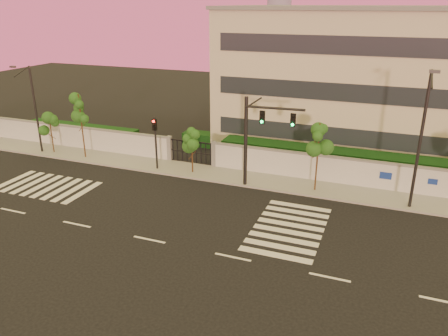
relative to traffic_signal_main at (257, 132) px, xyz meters
The scene contains 14 objects.
ground 10.67m from the traffic_signal_main, 110.04° to the right, with size 120.00×120.00×0.00m, color black.
sidewalk 5.43m from the traffic_signal_main, 159.48° to the left, with size 60.00×3.00×0.15m, color gray.
perimeter_wall 5.27m from the traffic_signal_main, 139.79° to the left, with size 60.00×0.36×2.20m.
hedge_row 6.79m from the traffic_signal_main, 111.84° to the left, with size 41.00×4.25×1.80m.
institutional_building 14.08m from the traffic_signal_main, 66.17° to the left, with size 24.40×12.40×12.25m.
road_markings 8.46m from the traffic_signal_main, 132.09° to the right, with size 57.00×7.62×0.02m.
street_tree_b 18.96m from the traffic_signal_main, behind, with size 1.31×1.05×3.59m.
street_tree_c 15.47m from the traffic_signal_main, behind, with size 1.42×1.13×5.54m.
street_tree_d 5.63m from the traffic_signal_main, behind, with size 1.35×1.08×3.70m.
street_tree_e 4.23m from the traffic_signal_main, 11.59° to the left, with size 1.38×1.10×4.96m.
traffic_signal_main is the anchor object (origin of this frame).
traffic_signal_secondary 8.50m from the traffic_signal_main, behind, with size 0.34×0.33×4.32m.
streetlight_west 20.01m from the traffic_signal_main, behind, with size 0.47×1.88×7.80m.
streetlight_east 10.32m from the traffic_signal_main, ahead, with size 0.54×2.19×9.11m.
Camera 1 is at (11.68, -18.53, 12.47)m, focal length 35.00 mm.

